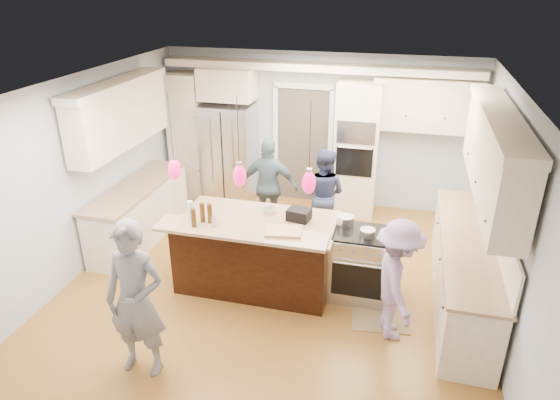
% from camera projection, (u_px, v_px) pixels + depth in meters
% --- Properties ---
extents(ground_plane, '(6.00, 6.00, 0.00)m').
position_uv_depth(ground_plane, '(274.00, 287.00, 6.78)').
color(ground_plane, '#AB752F').
rests_on(ground_plane, ground).
extents(room_shell, '(5.54, 6.04, 2.72)m').
position_uv_depth(room_shell, '(273.00, 161.00, 6.02)').
color(room_shell, '#B2BCC6').
rests_on(room_shell, ground).
extents(refrigerator, '(0.90, 0.70, 1.80)m').
position_uv_depth(refrigerator, '(229.00, 153.00, 9.08)').
color(refrigerator, '#B7B7BC').
rests_on(refrigerator, ground).
extents(oven_column, '(0.72, 0.69, 2.30)m').
position_uv_depth(oven_column, '(357.00, 150.00, 8.48)').
color(oven_column, '#F7EAC8').
rests_on(oven_column, ground).
extents(back_upper_cabinets, '(5.30, 0.61, 2.54)m').
position_uv_depth(back_upper_cabinets, '(273.00, 113.00, 8.69)').
color(back_upper_cabinets, '#F7EAC8').
rests_on(back_upper_cabinets, ground).
extents(right_counter_run, '(0.64, 3.10, 2.51)m').
position_uv_depth(right_counter_run, '(474.00, 230.00, 6.04)').
color(right_counter_run, '#F7EAC8').
rests_on(right_counter_run, ground).
extents(left_cabinets, '(0.64, 2.30, 2.51)m').
position_uv_depth(left_cabinets, '(132.00, 177.00, 7.60)').
color(left_cabinets, '#F7EAC8').
rests_on(left_cabinets, ground).
extents(kitchen_island, '(2.10, 1.46, 1.12)m').
position_uv_depth(kitchen_island, '(257.00, 251.00, 6.69)').
color(kitchen_island, black).
rests_on(kitchen_island, ground).
extents(island_range, '(0.82, 0.71, 0.92)m').
position_uv_depth(island_range, '(363.00, 264.00, 6.45)').
color(island_range, '#B7B7BC').
rests_on(island_range, ground).
extents(pendant_lights, '(1.75, 0.15, 1.03)m').
position_uv_depth(pendant_lights, '(240.00, 176.00, 5.64)').
color(pendant_lights, black).
rests_on(pendant_lights, ground).
extents(person_bar_end, '(0.65, 0.44, 1.75)m').
position_uv_depth(person_bar_end, '(136.00, 300.00, 5.05)').
color(person_bar_end, slate).
rests_on(person_bar_end, ground).
extents(person_far_left, '(0.81, 0.68, 1.48)m').
position_uv_depth(person_far_left, '(323.00, 194.00, 7.79)').
color(person_far_left, '#2A3252').
rests_on(person_far_left, ground).
extents(person_far_right, '(0.93, 0.39, 1.57)m').
position_uv_depth(person_far_right, '(269.00, 186.00, 7.97)').
color(person_far_right, slate).
rests_on(person_far_right, ground).
extents(person_range_side, '(0.77, 1.06, 1.48)m').
position_uv_depth(person_range_side, '(397.00, 281.00, 5.60)').
color(person_range_side, '#937AA4').
rests_on(person_range_side, ground).
extents(floor_rug, '(0.82, 1.10, 0.01)m').
position_uv_depth(floor_rug, '(379.00, 307.00, 6.36)').
color(floor_rug, '#8F7A4E').
rests_on(floor_rug, ground).
extents(water_bottle, '(0.09, 0.09, 0.29)m').
position_uv_depth(water_bottle, '(191.00, 212.00, 6.00)').
color(water_bottle, silver).
rests_on(water_bottle, kitchen_island).
extents(beer_bottle_a, '(0.07, 0.07, 0.25)m').
position_uv_depth(beer_bottle_a, '(202.00, 213.00, 6.05)').
color(beer_bottle_a, '#45270C').
rests_on(beer_bottle_a, kitchen_island).
extents(beer_bottle_b, '(0.07, 0.07, 0.24)m').
position_uv_depth(beer_bottle_b, '(194.00, 218.00, 5.93)').
color(beer_bottle_b, '#45270C').
rests_on(beer_bottle_b, kitchen_island).
extents(beer_bottle_c, '(0.07, 0.07, 0.25)m').
position_uv_depth(beer_bottle_c, '(210.00, 213.00, 6.03)').
color(beer_bottle_c, '#45270C').
rests_on(beer_bottle_c, kitchen_island).
extents(drink_can, '(0.09, 0.09, 0.12)m').
position_uv_depth(drink_can, '(214.00, 222.00, 5.96)').
color(drink_can, '#B7B7BC').
rests_on(drink_can, kitchen_island).
extents(cutting_board, '(0.46, 0.36, 0.03)m').
position_uv_depth(cutting_board, '(283.00, 231.00, 5.84)').
color(cutting_board, tan).
rests_on(cutting_board, kitchen_island).
extents(pot_large, '(0.21, 0.21, 0.12)m').
position_uv_depth(pot_large, '(346.00, 221.00, 6.43)').
color(pot_large, '#B7B7BC').
rests_on(pot_large, island_range).
extents(pot_small, '(0.19, 0.19, 0.10)m').
position_uv_depth(pot_small, '(368.00, 233.00, 6.16)').
color(pot_small, '#B7B7BC').
rests_on(pot_small, island_range).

